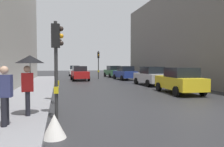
{
  "coord_description": "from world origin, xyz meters",
  "views": [
    {
      "loc": [
        -5.51,
        -7.58,
        1.98
      ],
      "look_at": [
        -0.96,
        10.17,
        1.18
      ],
      "focal_mm": 33.72,
      "sensor_mm": 36.0,
      "label": 1
    }
  ],
  "objects_px": {
    "car_red_sedan": "(80,73)",
    "car_green_estate": "(113,71)",
    "car_blue_van": "(125,73)",
    "car_silver_hatchback": "(151,76)",
    "pedestrian_with_grey_backpack": "(3,92)",
    "car_yellow_taxi": "(180,81)",
    "car_white_compact": "(75,71)",
    "traffic_light_far_median": "(98,60)",
    "pedestrian_with_umbrella": "(29,68)",
    "traffic_light_near_left": "(56,52)",
    "traffic_light_near_right": "(57,50)",
    "warning_sign_triangle": "(54,126)"
  },
  "relations": [
    {
      "from": "car_red_sedan",
      "to": "car_green_estate",
      "type": "bearing_deg",
      "value": 44.23
    },
    {
      "from": "car_blue_van",
      "to": "car_red_sedan",
      "type": "distance_m",
      "value": 5.72
    },
    {
      "from": "car_silver_hatchback",
      "to": "pedestrian_with_grey_backpack",
      "type": "distance_m",
      "value": 15.27
    },
    {
      "from": "car_silver_hatchback",
      "to": "car_yellow_taxi",
      "type": "height_order",
      "value": "same"
    },
    {
      "from": "car_blue_van",
      "to": "car_white_compact",
      "type": "distance_m",
      "value": 13.0
    },
    {
      "from": "car_blue_van",
      "to": "car_green_estate",
      "type": "bearing_deg",
      "value": 90.04
    },
    {
      "from": "traffic_light_far_median",
      "to": "car_silver_hatchback",
      "type": "height_order",
      "value": "traffic_light_far_median"
    },
    {
      "from": "car_blue_van",
      "to": "pedestrian_with_umbrella",
      "type": "distance_m",
      "value": 19.94
    },
    {
      "from": "traffic_light_near_left",
      "to": "car_red_sedan",
      "type": "relative_size",
      "value": 0.83
    },
    {
      "from": "car_silver_hatchback",
      "to": "car_yellow_taxi",
      "type": "distance_m",
      "value": 5.64
    },
    {
      "from": "car_silver_hatchback",
      "to": "car_red_sedan",
      "type": "height_order",
      "value": "same"
    },
    {
      "from": "traffic_light_far_median",
      "to": "car_red_sedan",
      "type": "height_order",
      "value": "traffic_light_far_median"
    },
    {
      "from": "car_yellow_taxi",
      "to": "pedestrian_with_grey_backpack",
      "type": "relative_size",
      "value": 2.44
    },
    {
      "from": "traffic_light_near_right",
      "to": "warning_sign_triangle",
      "type": "distance_m",
      "value": 5.49
    },
    {
      "from": "car_silver_hatchback",
      "to": "pedestrian_with_grey_backpack",
      "type": "bearing_deg",
      "value": -131.12
    },
    {
      "from": "car_green_estate",
      "to": "pedestrian_with_grey_backpack",
      "type": "height_order",
      "value": "pedestrian_with_grey_backpack"
    },
    {
      "from": "warning_sign_triangle",
      "to": "traffic_light_near_right",
      "type": "bearing_deg",
      "value": 89.3
    },
    {
      "from": "traffic_light_near_right",
      "to": "pedestrian_with_grey_backpack",
      "type": "relative_size",
      "value": 2.21
    },
    {
      "from": "traffic_light_far_median",
      "to": "car_green_estate",
      "type": "distance_m",
      "value": 5.05
    },
    {
      "from": "traffic_light_far_median",
      "to": "car_blue_van",
      "type": "xyz_separation_m",
      "value": [
        2.99,
        -2.35,
        -1.71
      ]
    },
    {
      "from": "traffic_light_near_right",
      "to": "car_blue_van",
      "type": "distance_m",
      "value": 17.14
    },
    {
      "from": "traffic_light_near_right",
      "to": "pedestrian_with_grey_backpack",
      "type": "xyz_separation_m",
      "value": [
        -1.52,
        -3.97,
        -1.54
      ]
    },
    {
      "from": "pedestrian_with_umbrella",
      "to": "warning_sign_triangle",
      "type": "xyz_separation_m",
      "value": [
        0.88,
        -2.19,
        -1.52
      ]
    },
    {
      "from": "pedestrian_with_umbrella",
      "to": "car_blue_van",
      "type": "bearing_deg",
      "value": 62.29
    },
    {
      "from": "car_red_sedan",
      "to": "pedestrian_with_grey_backpack",
      "type": "relative_size",
      "value": 2.4
    },
    {
      "from": "warning_sign_triangle",
      "to": "car_yellow_taxi",
      "type": "bearing_deg",
      "value": 40.27
    },
    {
      "from": "car_silver_hatchback",
      "to": "warning_sign_triangle",
      "type": "xyz_separation_m",
      "value": [
        -8.58,
        -12.47,
        -0.55
      ]
    },
    {
      "from": "traffic_light_near_right",
      "to": "car_silver_hatchback",
      "type": "distance_m",
      "value": 11.51
    },
    {
      "from": "traffic_light_near_left",
      "to": "traffic_light_near_right",
      "type": "height_order",
      "value": "traffic_light_near_right"
    },
    {
      "from": "car_blue_van",
      "to": "warning_sign_triangle",
      "type": "bearing_deg",
      "value": -112.92
    },
    {
      "from": "car_yellow_taxi",
      "to": "pedestrian_with_grey_backpack",
      "type": "distance_m",
      "value": 11.23
    },
    {
      "from": "traffic_light_near_left",
      "to": "car_silver_hatchback",
      "type": "bearing_deg",
      "value": 50.76
    },
    {
      "from": "car_red_sedan",
      "to": "traffic_light_near_right",
      "type": "bearing_deg",
      "value": -99.68
    },
    {
      "from": "traffic_light_near_left",
      "to": "car_green_estate",
      "type": "xyz_separation_m",
      "value": [
        8.31,
        23.81,
        -1.55
      ]
    },
    {
      "from": "traffic_light_far_median",
      "to": "traffic_light_near_left",
      "type": "height_order",
      "value": "traffic_light_far_median"
    },
    {
      "from": "traffic_light_near_left",
      "to": "traffic_light_near_right",
      "type": "xyz_separation_m",
      "value": [
        -0.0,
        2.89,
        0.27
      ]
    },
    {
      "from": "traffic_light_far_median",
      "to": "car_silver_hatchback",
      "type": "distance_m",
      "value": 10.36
    },
    {
      "from": "traffic_light_far_median",
      "to": "pedestrian_with_grey_backpack",
      "type": "distance_m",
      "value": 22.33
    },
    {
      "from": "car_white_compact",
      "to": "car_green_estate",
      "type": "height_order",
      "value": "same"
    },
    {
      "from": "car_white_compact",
      "to": "pedestrian_with_grey_backpack",
      "type": "bearing_deg",
      "value": -98.17
    },
    {
      "from": "car_yellow_taxi",
      "to": "warning_sign_triangle",
      "type": "xyz_separation_m",
      "value": [
        -8.09,
        -6.86,
        -0.55
      ]
    },
    {
      "from": "car_yellow_taxi",
      "to": "pedestrian_with_umbrella",
      "type": "bearing_deg",
      "value": -152.52
    },
    {
      "from": "car_blue_van",
      "to": "warning_sign_triangle",
      "type": "distance_m",
      "value": 21.53
    },
    {
      "from": "traffic_light_near_right",
      "to": "car_red_sedan",
      "type": "xyz_separation_m",
      "value": [
        2.62,
        15.37,
        -1.82
      ]
    },
    {
      "from": "pedestrian_with_grey_backpack",
      "to": "warning_sign_triangle",
      "type": "bearing_deg",
      "value": -33.73
    },
    {
      "from": "car_blue_van",
      "to": "car_silver_hatchback",
      "type": "bearing_deg",
      "value": -88.5
    },
    {
      "from": "traffic_light_far_median",
      "to": "traffic_light_near_right",
      "type": "distance_m",
      "value": 18.04
    },
    {
      "from": "traffic_light_near_right",
      "to": "car_green_estate",
      "type": "height_order",
      "value": "traffic_light_near_right"
    },
    {
      "from": "pedestrian_with_grey_backpack",
      "to": "car_red_sedan",
      "type": "bearing_deg",
      "value": 77.91
    },
    {
      "from": "car_white_compact",
      "to": "car_red_sedan",
      "type": "relative_size",
      "value": 1.01
    }
  ]
}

